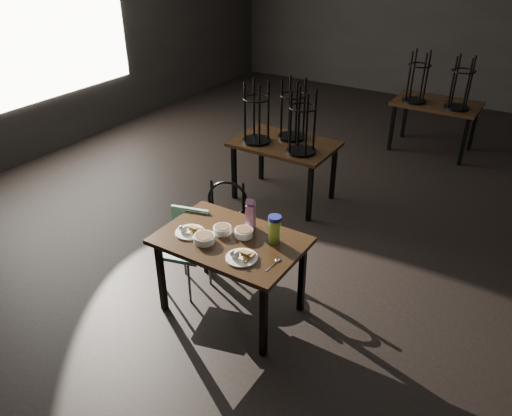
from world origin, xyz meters
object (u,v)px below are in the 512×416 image
Objects in this scene: juice_carton at (251,215)px; water_bottle at (275,229)px; main_table at (231,247)px; bentwood_chair at (226,219)px; school_chair at (187,242)px.

water_bottle is (0.28, -0.07, -0.01)m from juice_carton.
main_table is 4.23× the size of juice_carton.
bentwood_chair is (-0.77, 0.39, -0.35)m from water_bottle.
main_table is 0.32m from juice_carton.
juice_carton reaches higher than school_chair.
water_bottle reaches higher than school_chair.
water_bottle reaches higher than bentwood_chair.
juice_carton is 0.29m from water_bottle.
main_table is at bearing -24.30° from school_chair.
bentwood_chair is 1.13× the size of school_chair.
main_table is 0.42m from water_bottle.
main_table is at bearing -154.42° from water_bottle.
juice_carton is at bearing -1.82° from school_chair.
water_bottle is 0.27× the size of bentwood_chair.
juice_carton is at bearing 77.40° from main_table.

